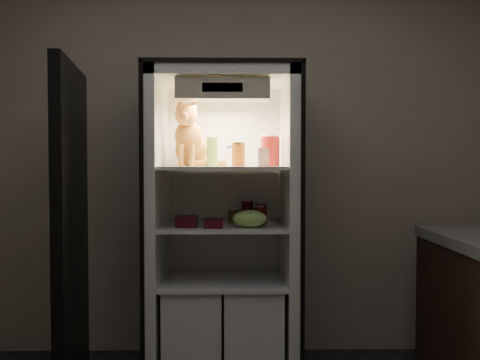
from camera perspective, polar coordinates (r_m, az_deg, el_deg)
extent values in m
plane|color=beige|center=(3.69, -1.65, 2.49)|extent=(3.60, 0.00, 3.60)
cube|color=white|center=(3.58, -1.68, -4.31)|extent=(0.85, 0.06, 1.85)
cube|color=white|center=(3.29, -8.68, -4.88)|extent=(0.06, 0.70, 1.85)
cube|color=white|center=(3.28, 5.18, -4.90)|extent=(0.06, 0.70, 1.85)
cube|color=white|center=(3.28, -1.78, 10.80)|extent=(0.85, 0.70, 0.06)
cube|color=black|center=(3.30, -9.40, -4.88)|extent=(0.02, 0.72, 1.87)
cube|color=black|center=(3.28, 5.91, -4.89)|extent=(0.02, 0.72, 1.87)
cube|color=black|center=(3.28, -1.78, 11.53)|extent=(0.90, 0.72, 0.02)
cube|color=white|center=(3.21, -1.78, 1.31)|extent=(0.73, 0.62, 0.02)
cube|color=white|center=(3.23, -1.77, -4.90)|extent=(0.73, 0.62, 0.02)
cube|color=white|center=(3.36, -4.85, -14.76)|extent=(0.34, 0.58, 0.48)
cube|color=white|center=(3.35, 1.34, -14.78)|extent=(0.34, 0.58, 0.48)
cube|color=white|center=(3.29, -1.76, -10.62)|extent=(0.73, 0.62, 0.02)
cube|color=beige|center=(3.03, -1.86, 9.63)|extent=(0.52, 0.18, 0.12)
cube|color=black|center=(2.94, -1.89, 9.85)|extent=(0.22, 0.01, 0.05)
cube|color=black|center=(3.13, -17.53, -5.31)|extent=(0.17, 0.87, 1.85)
cube|color=white|center=(3.15, -17.91, -12.23)|extent=(0.14, 0.64, 0.12)
cube|color=white|center=(3.06, -18.01, -3.13)|extent=(0.14, 0.64, 0.12)
ellipsoid|color=#AF5A16|center=(3.34, -5.19, 3.24)|extent=(0.23, 0.27, 0.21)
ellipsoid|color=#AF5A16|center=(3.24, -5.53, 4.71)|extent=(0.18, 0.17, 0.18)
sphere|color=orange|center=(3.19, -5.77, 6.94)|extent=(0.15, 0.15, 0.13)
sphere|color=orange|center=(3.13, -5.97, 6.75)|extent=(0.06, 0.06, 0.06)
cone|color=orange|center=(3.21, -6.45, 8.08)|extent=(0.06, 0.06, 0.06)
cone|color=orange|center=(3.20, -5.02, 8.11)|extent=(0.06, 0.06, 0.06)
cylinder|color=#AF5A16|center=(3.18, -6.32, 2.66)|extent=(0.03, 0.03, 0.13)
cylinder|color=#AF5A16|center=(3.17, -5.18, 2.67)|extent=(0.03, 0.03, 0.13)
cylinder|color=#AF5A16|center=(3.23, -3.55, 1.82)|extent=(0.24, 0.11, 0.03)
cylinder|color=green|center=(3.23, -2.98, 2.93)|extent=(0.07, 0.07, 0.16)
cylinder|color=green|center=(3.23, -2.99, 4.48)|extent=(0.07, 0.07, 0.01)
cylinder|color=white|center=(3.40, -0.63, 2.45)|extent=(0.09, 0.09, 0.11)
cylinder|color=#1B3AC3|center=(3.40, -0.63, 3.53)|extent=(0.09, 0.09, 0.02)
cylinder|color=maroon|center=(3.17, -0.19, 2.64)|extent=(0.08, 0.08, 0.13)
cylinder|color=gold|center=(3.17, -0.19, 3.91)|extent=(0.08, 0.08, 0.01)
cylinder|color=maroon|center=(3.27, 3.25, 3.07)|extent=(0.11, 0.11, 0.18)
cylinder|color=white|center=(3.27, 3.25, 4.77)|extent=(0.12, 0.12, 0.02)
cube|color=white|center=(3.09, 2.50, 2.46)|extent=(0.06, 0.06, 0.11)
cylinder|color=black|center=(3.36, 0.80, -3.34)|extent=(0.07, 0.07, 0.13)
cylinder|color=#B2B2B2|center=(3.36, 0.80, -2.20)|extent=(0.07, 0.07, 0.00)
cylinder|color=black|center=(3.29, 2.28, -3.55)|extent=(0.07, 0.07, 0.12)
cylinder|color=#B2B2B2|center=(3.28, 2.28, -2.46)|extent=(0.07, 0.07, 0.00)
cylinder|color=black|center=(3.18, 2.11, -3.83)|extent=(0.06, 0.06, 0.11)
cylinder|color=#B2B2B2|center=(3.17, 2.11, -2.81)|extent=(0.06, 0.06, 0.00)
cylinder|color=brown|center=(3.30, -0.68, -3.88)|extent=(0.07, 0.07, 0.08)
cylinder|color=#B2B2B2|center=(3.29, -0.68, -3.08)|extent=(0.07, 0.07, 0.01)
ellipsoid|color=#8DC65C|center=(3.07, 1.04, -4.15)|extent=(0.20, 0.14, 0.10)
cube|color=#480C18|center=(3.11, -5.69, -4.43)|extent=(0.12, 0.12, 0.06)
cube|color=#480C18|center=(3.05, -2.82, -4.61)|extent=(0.11, 0.11, 0.05)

